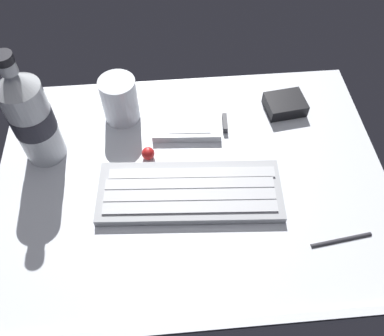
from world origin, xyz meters
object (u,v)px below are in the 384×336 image
(water_bottle, at_px, (31,117))
(juice_cup, at_px, (120,101))
(stylus_pen, at_px, (342,239))
(keyboard, at_px, (190,192))
(charger_block, at_px, (285,104))
(handheld_device, at_px, (190,123))
(trackball_mouse, at_px, (148,153))

(water_bottle, bearing_deg, juice_cup, 29.74)
(water_bottle, relative_size, stylus_pen, 2.19)
(keyboard, distance_m, charger_block, 0.26)
(handheld_device, relative_size, charger_block, 1.88)
(juice_cup, xyz_separation_m, stylus_pen, (0.33, -0.28, -0.04))
(keyboard, distance_m, juice_cup, 0.21)
(trackball_mouse, distance_m, stylus_pen, 0.33)
(keyboard, height_order, water_bottle, water_bottle)
(keyboard, bearing_deg, charger_block, 41.97)
(juice_cup, bearing_deg, stylus_pen, -40.49)
(water_bottle, bearing_deg, stylus_pen, -24.30)
(trackball_mouse, bearing_deg, charger_block, 19.82)
(charger_block, bearing_deg, stylus_pen, -84.42)
(trackball_mouse, bearing_deg, keyboard, -51.32)
(charger_block, relative_size, trackball_mouse, 3.18)
(keyboard, xyz_separation_m, charger_block, (0.19, 0.17, 0.00))
(keyboard, relative_size, handheld_device, 2.25)
(handheld_device, bearing_deg, juice_cup, 164.29)
(handheld_device, xyz_separation_m, water_bottle, (-0.25, -0.04, 0.08))
(water_bottle, bearing_deg, keyboard, -24.03)
(juice_cup, height_order, trackball_mouse, juice_cup)
(stylus_pen, bearing_deg, handheld_device, 122.76)
(handheld_device, height_order, stylus_pen, handheld_device)
(keyboard, xyz_separation_m, juice_cup, (-0.11, 0.18, 0.03))
(juice_cup, xyz_separation_m, trackball_mouse, (0.04, -0.10, -0.03))
(handheld_device, bearing_deg, trackball_mouse, -139.73)
(handheld_device, distance_m, water_bottle, 0.27)
(handheld_device, relative_size, juice_cup, 1.55)
(water_bottle, relative_size, charger_block, 2.97)
(keyboard, relative_size, juice_cup, 3.49)
(charger_block, xyz_separation_m, trackball_mouse, (-0.25, -0.09, -0.00))
(keyboard, distance_m, trackball_mouse, 0.10)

